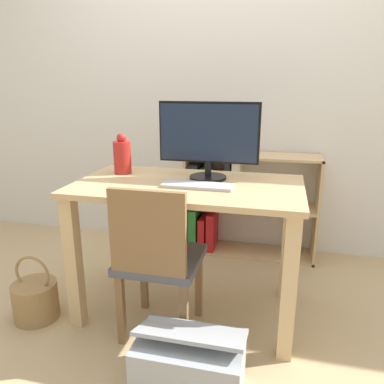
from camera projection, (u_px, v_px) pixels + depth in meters
name	position (u px, v px, depth m)	size (l,w,h in m)	color
ground_plane	(188.00, 308.00, 2.20)	(10.00, 10.00, 0.00)	tan
wall_back	(221.00, 79.00, 2.78)	(8.00, 0.05, 2.60)	silver
desk	(188.00, 211.00, 2.03)	(1.20, 0.67, 0.76)	tan
monitor	(208.00, 137.00, 2.02)	(0.55, 0.20, 0.42)	black
keyboard	(197.00, 186.00, 1.91)	(0.36, 0.12, 0.02)	#B2B2B7
vase	(122.00, 156.00, 2.18)	(0.10, 0.10, 0.24)	#B2231E
chair	(157.00, 257.00, 1.84)	(0.40, 0.40, 0.83)	#4C4C51
bookshelf	(227.00, 202.00, 2.85)	(0.97, 0.28, 0.78)	tan
basket	(36.00, 299.00, 2.09)	(0.24, 0.24, 0.38)	#997547
storage_box	(190.00, 365.00, 1.58)	(0.46, 0.33, 0.31)	#999EA3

